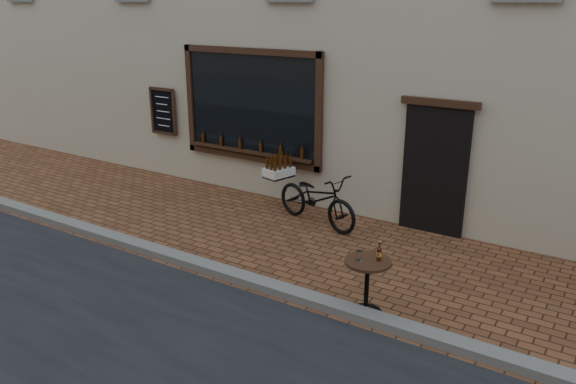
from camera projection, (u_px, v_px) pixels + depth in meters
The scene contains 4 objects.
ground at pixel (220, 283), 8.02m from camera, with size 90.00×90.00×0.00m, color brown.
kerb at pixel (228, 274), 8.16m from camera, with size 90.00×0.25×0.12m, color slate.
cargo_bicycle at pixel (315, 197), 10.02m from camera, with size 2.21×1.12×1.04m.
bistro_table at pixel (367, 276), 7.06m from camera, with size 0.59×0.59×1.01m.
Camera 1 is at (4.66, -5.54, 3.82)m, focal length 35.00 mm.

